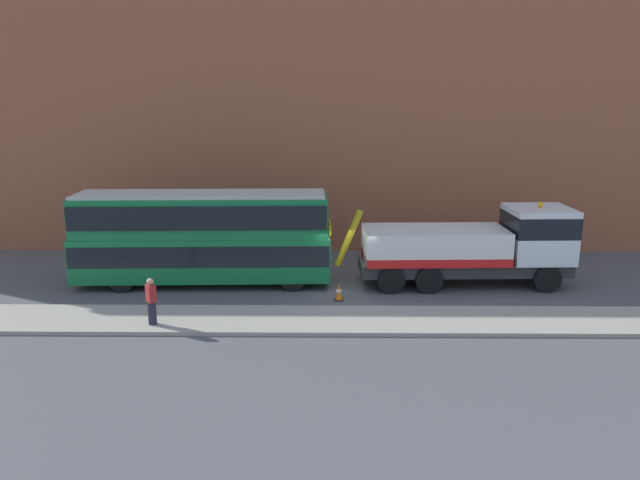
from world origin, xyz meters
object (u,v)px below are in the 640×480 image
Objects in this scene: double_decker_bus at (203,235)px; pedestrian_onlooker at (151,302)px; traffic_cone_near_bus at (339,292)px; recovery_tow_truck at (475,246)px.

pedestrian_onlooker is (-0.84, -5.26, -1.25)m from double_decker_bus.
traffic_cone_near_bus is (6.72, 3.12, -0.64)m from pedestrian_onlooker.
traffic_cone_near_bus is at bearing -162.06° from recovery_tow_truck.
pedestrian_onlooker is at bearing -155.10° from traffic_cone_near_bus.
double_decker_bus reaches higher than recovery_tow_truck.
traffic_cone_near_bus is at bearing -12.01° from pedestrian_onlooker.
pedestrian_onlooker is 7.43m from traffic_cone_near_bus.
recovery_tow_truck is 11.82m from double_decker_bus.
double_decker_bus is 6.53m from traffic_cone_near_bus.
recovery_tow_truck is 5.96× the size of pedestrian_onlooker.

